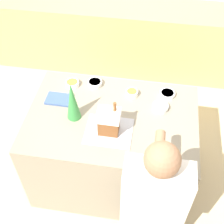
# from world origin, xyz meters

# --- Properties ---
(ground_plane) EXTENTS (12.00, 12.00, 0.00)m
(ground_plane) POSITION_xyz_m (0.00, 0.00, 0.00)
(ground_plane) COLOR #C6B28E
(back_cabinet_block) EXTENTS (6.00, 0.60, 0.91)m
(back_cabinet_block) POSITION_xyz_m (0.00, 1.82, 0.46)
(back_cabinet_block) COLOR #DBBC60
(back_cabinet_block) RESTS_ON ground_plane
(kitchen_island) EXTENTS (1.43, 0.97, 0.90)m
(kitchen_island) POSITION_xyz_m (0.00, 0.00, 0.45)
(kitchen_island) COLOR gray
(kitchen_island) RESTS_ON ground_plane
(baking_tray) EXTENTS (0.38, 0.32, 0.01)m
(baking_tray) POSITION_xyz_m (-0.00, -0.16, 0.90)
(baking_tray) COLOR #B2B2BC
(baking_tray) RESTS_ON kitchen_island
(gingerbread_house) EXTENTS (0.18, 0.14, 0.30)m
(gingerbread_house) POSITION_xyz_m (-0.00, -0.16, 1.02)
(gingerbread_house) COLOR brown
(gingerbread_house) RESTS_ON baking_tray
(decorative_tree) EXTENTS (0.12, 0.12, 0.37)m
(decorative_tree) POSITION_xyz_m (-0.31, -0.05, 1.08)
(decorative_tree) COLOR #33843D
(decorative_tree) RESTS_ON kitchen_island
(candy_bowl_near_tray_right) EXTENTS (0.12, 0.12, 0.05)m
(candy_bowl_near_tray_right) POSITION_xyz_m (-0.42, 0.32, 0.92)
(candy_bowl_near_tray_right) COLOR white
(candy_bowl_near_tray_right) RESTS_ON kitchen_island
(candy_bowl_beside_tree) EXTENTS (0.14, 0.14, 0.04)m
(candy_bowl_beside_tree) POSITION_xyz_m (0.44, 0.33, 0.92)
(candy_bowl_beside_tree) COLOR white
(candy_bowl_beside_tree) RESTS_ON kitchen_island
(candy_bowl_front_corner) EXTENTS (0.11, 0.11, 0.05)m
(candy_bowl_front_corner) POSITION_xyz_m (0.13, 0.29, 0.92)
(candy_bowl_front_corner) COLOR white
(candy_bowl_front_corner) RESTS_ON kitchen_island
(candy_bowl_far_left) EXTENTS (0.13, 0.13, 0.05)m
(candy_bowl_far_left) POSITION_xyz_m (0.39, 0.15, 0.92)
(candy_bowl_far_left) COLOR white
(candy_bowl_far_left) RESTS_ON kitchen_island
(candy_bowl_far_right) EXTENTS (0.13, 0.13, 0.04)m
(candy_bowl_far_right) POSITION_xyz_m (-0.22, 0.37, 0.92)
(candy_bowl_far_right) COLOR silver
(candy_bowl_far_right) RESTS_ON kitchen_island
(cookbook) EXTENTS (0.22, 0.15, 0.02)m
(cookbook) POSITION_xyz_m (-0.49, 0.12, 0.91)
(cookbook) COLOR #3F598C
(cookbook) RESTS_ON kitchen_island
(person) EXTENTS (0.41, 0.51, 1.56)m
(person) POSITION_xyz_m (0.39, -0.75, 0.80)
(person) COLOR slate
(person) RESTS_ON ground_plane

